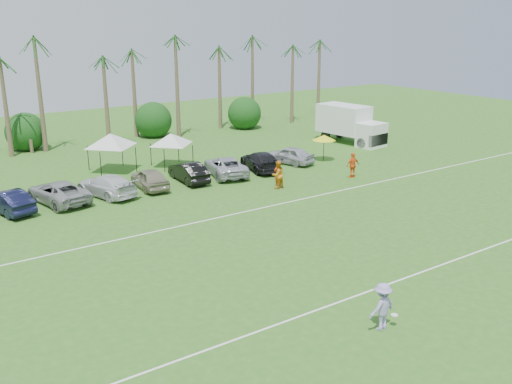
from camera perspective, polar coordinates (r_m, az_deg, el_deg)
ground at (r=25.06m, az=15.58°, el=-10.88°), size 120.00×120.00×0.00m
field_lines at (r=30.21m, az=3.97°, el=-5.30°), size 80.00×12.10×0.01m
palm_tree_4 at (r=53.69m, az=-20.24°, el=11.76°), size 2.40×2.40×8.90m
palm_tree_5 at (r=54.77m, az=-16.20°, el=13.12°), size 2.40×2.40×9.90m
palm_tree_6 at (r=56.13m, az=-12.30°, el=14.36°), size 2.40×2.40×10.90m
palm_tree_7 at (r=57.76m, az=-8.56°, el=15.46°), size 2.40×2.40×11.90m
palm_tree_8 at (r=60.25m, az=-4.07°, el=13.20°), size 2.40×2.40×8.90m
palm_tree_9 at (r=62.87m, az=-0.04°, el=14.19°), size 2.40×2.40×9.90m
palm_tree_10 at (r=65.79m, az=3.69°, el=15.04°), size 2.40×2.40×10.90m
palm_tree_11 at (r=68.30m, az=6.45°, el=15.75°), size 2.40×2.40×11.90m
bush_tree_1 at (r=54.90m, az=-21.92°, el=5.66°), size 4.00×4.00×4.00m
bush_tree_2 at (r=58.60m, az=-10.41°, el=7.26°), size 4.00×4.00×4.00m
bush_tree_3 at (r=63.27m, az=-2.06°, el=8.23°), size 4.00×4.00×4.00m
sideline_player_a at (r=40.47m, az=2.20°, el=1.85°), size 0.65×0.43×1.76m
sideline_player_b at (r=39.75m, az=2.19°, el=1.74°), size 1.00×0.80×1.98m
sideline_player_c at (r=43.05m, az=9.65°, el=2.66°), size 1.15×0.55×1.91m
box_truck at (r=55.24m, az=9.42°, el=6.80°), size 3.36×7.06×3.51m
canopy_tent_left at (r=45.14m, az=-14.39°, el=5.68°), size 4.32×4.32×3.50m
canopy_tent_right at (r=45.92m, az=-8.52°, el=5.82°), size 3.88×3.88×3.14m
market_umbrella at (r=47.70m, az=6.82°, el=5.42°), size 1.97×1.97×2.19m
frisbee_player at (r=22.61m, az=12.49°, el=-11.12°), size 1.31×0.76×1.91m
parked_car_1 at (r=38.01m, az=-23.56°, el=-0.86°), size 2.57×4.61×1.44m
parked_car_2 at (r=38.83m, az=-19.17°, el=-0.01°), size 3.33×5.54×1.44m
parked_car_3 at (r=39.44m, az=-14.74°, el=0.64°), size 3.30×5.32×1.44m
parked_car_4 at (r=40.46m, az=-10.59°, el=1.33°), size 2.00×4.33×1.44m
parked_car_5 at (r=41.81m, az=-6.76°, el=2.02°), size 1.78×4.45×1.44m
parked_car_6 at (r=43.20m, az=-3.05°, el=2.60°), size 3.65×5.62×1.44m
parked_car_7 at (r=44.72m, az=0.45°, el=3.13°), size 3.10×5.29×1.44m
parked_car_8 at (r=46.77m, az=3.35°, el=3.72°), size 2.93×4.54×1.44m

